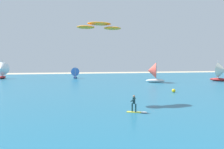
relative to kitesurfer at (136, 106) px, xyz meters
name	(u,v)px	position (x,y,z in m)	size (l,w,h in m)	color
ocean	(80,83)	(-2.63, 32.71, -0.65)	(160.00, 90.00, 0.10)	#1E607F
kitesurfer	(136,106)	(0.00, 0.00, 0.00)	(2.01, 1.32, 1.67)	yellow
kite	(99,26)	(-2.41, 6.78, 8.65)	(5.53, 1.93, 0.83)	orange
sailboat_center_horizon	(221,72)	(33.29, 29.02, 1.88)	(4.38, 4.87, 5.41)	maroon
sailboat_mid_right	(153,72)	(14.73, 30.14, 1.88)	(4.86, 4.33, 5.43)	silver
sailboat_far_left	(2,70)	(-24.49, 51.50, 1.99)	(4.05, 4.81, 5.66)	maroon
sailboat_trailing	(75,73)	(-2.97, 49.38, 1.10)	(2.82, 3.26, 3.71)	navy
marker_buoy	(174,91)	(10.65, 12.23, -0.31)	(0.58, 0.58, 0.58)	yellow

